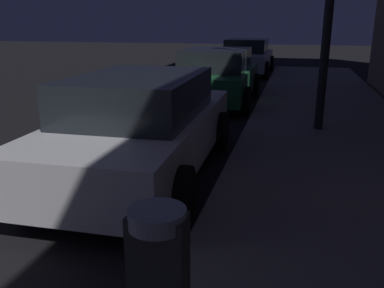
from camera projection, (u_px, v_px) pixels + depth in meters
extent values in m
cube|color=#333333|center=(158.00, 256.00, 1.33)|extent=(0.19, 0.11, 0.30)
cylinder|color=#999EA5|center=(157.00, 218.00, 1.29)|extent=(0.19, 0.19, 0.06)
cube|color=black|center=(142.00, 243.00, 1.33)|extent=(0.01, 0.08, 0.11)
cube|color=silver|center=(143.00, 136.00, 5.70)|extent=(1.87, 4.40, 0.64)
cube|color=#1E2328|center=(139.00, 96.00, 5.46)|extent=(1.61, 2.35, 0.56)
cylinder|color=black|center=(121.00, 126.00, 7.22)|extent=(0.23, 0.66, 0.66)
cylinder|color=black|center=(220.00, 131.00, 6.83)|extent=(0.23, 0.66, 0.66)
cylinder|color=black|center=(31.00, 181.00, 4.69)|extent=(0.23, 0.66, 0.66)
cylinder|color=black|center=(180.00, 195.00, 4.31)|extent=(0.23, 0.66, 0.66)
cube|color=#19592D|center=(217.00, 81.00, 10.87)|extent=(1.83, 4.16, 0.64)
cube|color=#1E2328|center=(216.00, 60.00, 10.60)|extent=(1.60, 2.28, 0.56)
cylinder|color=black|center=(195.00, 83.00, 12.34)|extent=(0.22, 0.66, 0.66)
cylinder|color=black|center=(255.00, 85.00, 11.93)|extent=(0.22, 0.66, 0.66)
cylinder|color=black|center=(171.00, 97.00, 9.95)|extent=(0.22, 0.66, 0.66)
cylinder|color=black|center=(245.00, 100.00, 9.54)|extent=(0.22, 0.66, 0.66)
cube|color=#B7B7BF|center=(247.00, 60.00, 17.06)|extent=(1.87, 4.60, 0.64)
cube|color=#1E2328|center=(247.00, 46.00, 16.86)|extent=(1.63, 2.13, 0.56)
cylinder|color=black|center=(230.00, 62.00, 18.68)|extent=(0.23, 0.66, 0.66)
cylinder|color=black|center=(271.00, 63.00, 18.23)|extent=(0.23, 0.66, 0.66)
cylinder|color=black|center=(218.00, 69.00, 16.04)|extent=(0.23, 0.66, 0.66)
cylinder|color=black|center=(266.00, 70.00, 15.59)|extent=(0.23, 0.66, 0.66)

